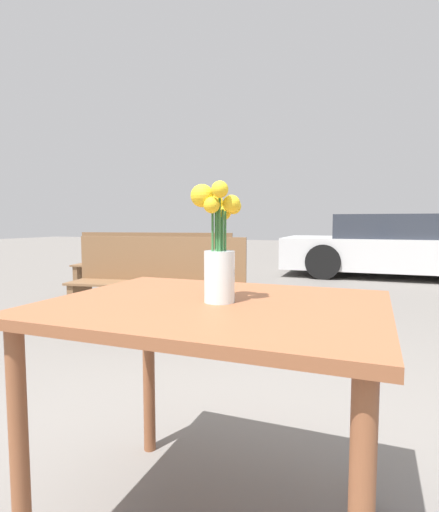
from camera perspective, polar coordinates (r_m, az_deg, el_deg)
table_front at (r=1.23m, az=-0.74°, el=-11.18°), size 1.00×0.80×0.74m
flower_vase at (r=1.18m, az=-0.19°, el=0.90°), size 0.14×0.14×0.36m
bench_near at (r=5.08m, az=-9.47°, el=-0.90°), size 2.02×0.75×0.85m
bench_middle at (r=3.60m, az=-8.84°, el=-3.53°), size 1.61×0.63×0.85m
bicycle at (r=6.36m, az=-5.09°, el=-0.73°), size 1.65×0.60×0.80m
parked_car at (r=7.85m, az=24.30°, el=1.21°), size 4.08×1.84×1.12m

